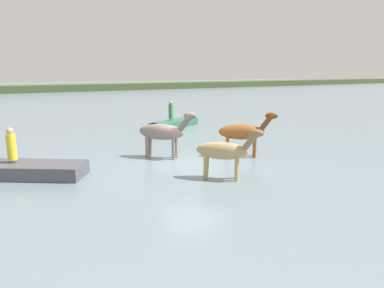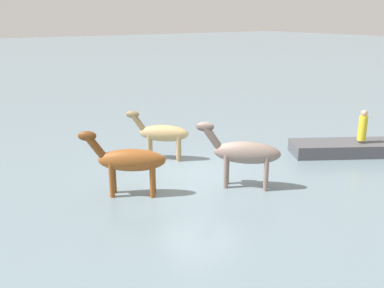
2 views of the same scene
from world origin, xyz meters
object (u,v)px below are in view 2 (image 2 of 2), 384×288
at_px(horse_rear_stallion, 244,153).
at_px(horse_chestnut_trailing, 162,133).
at_px(horse_mid_herd, 129,160).
at_px(person_watcher_seated, 363,126).
at_px(boat_tender_starboard, 355,150).

relative_size(horse_rear_stallion, horse_chestnut_trailing, 1.09).
bearing_deg(horse_mid_herd, person_watcher_seated, -154.76).
relative_size(horse_rear_stallion, person_watcher_seated, 1.83).
distance_m(horse_mid_herd, boat_tender_starboard, 9.23).
bearing_deg(person_watcher_seated, horse_chestnut_trailing, -30.42).
bearing_deg(horse_rear_stallion, boat_tender_starboard, -134.31).
height_order(horse_rear_stallion, horse_mid_herd, horse_rear_stallion).
height_order(horse_rear_stallion, boat_tender_starboard, horse_rear_stallion).
distance_m(horse_chestnut_trailing, boat_tender_starboard, 7.60).
bearing_deg(horse_chestnut_trailing, horse_rear_stallion, 142.95).
distance_m(horse_mid_herd, person_watcher_seated, 9.28).
xyz_separation_m(horse_rear_stallion, horse_mid_herd, (3.23, -1.45, -0.04)).
distance_m(boat_tender_starboard, person_watcher_seated, 0.99).
relative_size(horse_rear_stallion, boat_tender_starboard, 0.44).
height_order(horse_rear_stallion, person_watcher_seated, horse_rear_stallion).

